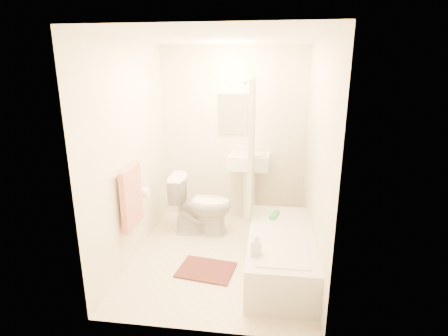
# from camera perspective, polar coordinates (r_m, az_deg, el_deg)

# --- Properties ---
(floor) EXTENTS (2.40, 2.40, 0.00)m
(floor) POSITION_cam_1_polar(r_m,az_deg,el_deg) (4.19, -0.46, -14.23)
(floor) COLOR beige
(floor) RESTS_ON ground
(ceiling) EXTENTS (2.40, 2.40, 0.00)m
(ceiling) POSITION_cam_1_polar(r_m,az_deg,el_deg) (3.62, -0.55, 20.62)
(ceiling) COLOR white
(ceiling) RESTS_ON ground
(wall_back) EXTENTS (2.00, 0.02, 2.40)m
(wall_back) POSITION_cam_1_polar(r_m,az_deg,el_deg) (4.89, 1.47, 5.34)
(wall_back) COLOR beige
(wall_back) RESTS_ON ground
(wall_left) EXTENTS (0.02, 2.40, 2.40)m
(wall_left) POSITION_cam_1_polar(r_m,az_deg,el_deg) (3.99, -14.90, 2.29)
(wall_left) COLOR beige
(wall_left) RESTS_ON ground
(wall_right) EXTENTS (0.02, 2.40, 2.40)m
(wall_right) POSITION_cam_1_polar(r_m,az_deg,el_deg) (3.72, 14.92, 1.33)
(wall_right) COLOR beige
(wall_right) RESTS_ON ground
(mirror) EXTENTS (0.40, 0.03, 0.55)m
(mirror) POSITION_cam_1_polar(r_m,az_deg,el_deg) (4.82, 1.47, 8.80)
(mirror) COLOR white
(mirror) RESTS_ON wall_back
(curtain_rod) EXTENTS (0.03, 1.70, 0.03)m
(curtain_rod) POSITION_cam_1_polar(r_m,az_deg,el_deg) (3.68, 4.46, 14.27)
(curtain_rod) COLOR silver
(curtain_rod) RESTS_ON wall_back
(shower_curtain) EXTENTS (0.04, 0.80, 1.55)m
(shower_curtain) POSITION_cam_1_polar(r_m,az_deg,el_deg) (4.18, 4.54, 3.70)
(shower_curtain) COLOR silver
(shower_curtain) RESTS_ON curtain_rod
(towel_bar) EXTENTS (0.02, 0.60, 0.02)m
(towel_bar) POSITION_cam_1_polar(r_m,az_deg,el_deg) (3.77, -15.64, -0.11)
(towel_bar) COLOR silver
(towel_bar) RESTS_ON wall_left
(towel) EXTENTS (0.06, 0.45, 0.66)m
(towel) POSITION_cam_1_polar(r_m,az_deg,el_deg) (3.86, -14.87, -4.69)
(towel) COLOR #CC7266
(towel) RESTS_ON towel_bar
(toilet_paper) EXTENTS (0.11, 0.12, 0.12)m
(toilet_paper) POSITION_cam_1_polar(r_m,az_deg,el_deg) (4.21, -12.92, -3.95)
(toilet_paper) COLOR white
(toilet_paper) RESTS_ON wall_left
(toilet) EXTENTS (0.80, 0.47, 0.78)m
(toilet) POSITION_cam_1_polar(r_m,az_deg,el_deg) (4.60, -3.78, -5.98)
(toilet) COLOR white
(toilet) RESTS_ON floor
(sink) EXTENTS (0.58, 0.48, 1.07)m
(sink) POSITION_cam_1_polar(r_m,az_deg,el_deg) (4.91, 4.14, -2.73)
(sink) COLOR white
(sink) RESTS_ON floor
(bathtub) EXTENTS (0.67, 1.53, 0.43)m
(bathtub) POSITION_cam_1_polar(r_m,az_deg,el_deg) (3.88, 9.17, -13.46)
(bathtub) COLOR silver
(bathtub) RESTS_ON floor
(bath_mat) EXTENTS (0.65, 0.52, 0.02)m
(bath_mat) POSITION_cam_1_polar(r_m,az_deg,el_deg) (3.94, -2.91, -16.26)
(bath_mat) COLOR #482820
(bath_mat) RESTS_ON floor
(soap_bottle) EXTENTS (0.10, 0.10, 0.21)m
(soap_bottle) POSITION_cam_1_polar(r_m,az_deg,el_deg) (3.33, 5.31, -12.27)
(soap_bottle) COLOR white
(soap_bottle) RESTS_ON bathtub
(scrub_brush) EXTENTS (0.13, 0.23, 0.04)m
(scrub_brush) POSITION_cam_1_polar(r_m,az_deg,el_deg) (4.16, 8.23, -7.67)
(scrub_brush) COLOR green
(scrub_brush) RESTS_ON bathtub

